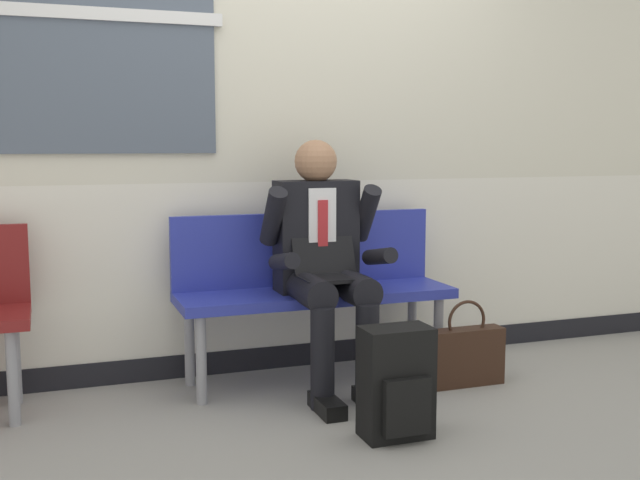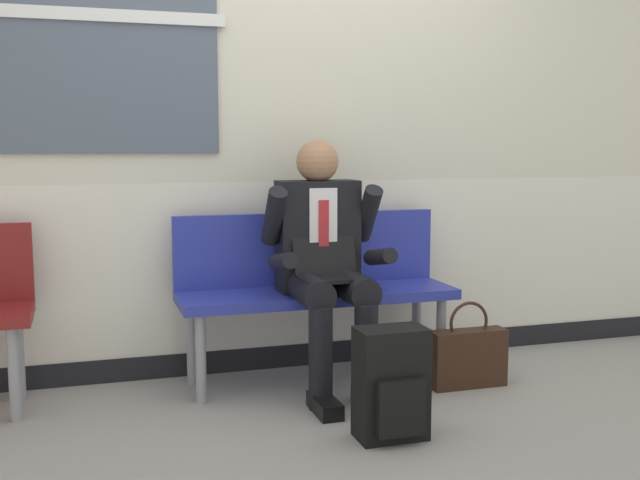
# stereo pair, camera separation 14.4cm
# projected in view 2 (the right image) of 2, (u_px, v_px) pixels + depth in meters

# --- Properties ---
(ground_plane) EXTENTS (18.00, 18.00, 0.00)m
(ground_plane) POSITION_uv_depth(u_px,v_px,m) (311.00, 396.00, 3.69)
(ground_plane) COLOR gray
(station_wall) EXTENTS (5.30, 0.17, 3.10)m
(station_wall) POSITION_uv_depth(u_px,v_px,m) (277.00, 78.00, 4.02)
(station_wall) COLOR beige
(station_wall) RESTS_ON ground
(bench_with_person) EXTENTS (1.39, 0.42, 0.85)m
(bench_with_person) POSITION_uv_depth(u_px,v_px,m) (313.00, 280.00, 3.92)
(bench_with_person) COLOR #28339E
(bench_with_person) RESTS_ON ground
(person_seated) EXTENTS (0.57, 0.70, 1.22)m
(person_seated) POSITION_uv_depth(u_px,v_px,m) (325.00, 259.00, 3.72)
(person_seated) COLOR black
(person_seated) RESTS_ON ground
(backpack) EXTENTS (0.29, 0.21, 0.46)m
(backpack) POSITION_uv_depth(u_px,v_px,m) (392.00, 385.00, 3.13)
(backpack) COLOR black
(backpack) RESTS_ON ground
(handbag) EXTENTS (0.39, 0.11, 0.43)m
(handbag) POSITION_uv_depth(u_px,v_px,m) (468.00, 356.00, 3.81)
(handbag) COLOR #331E14
(handbag) RESTS_ON ground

